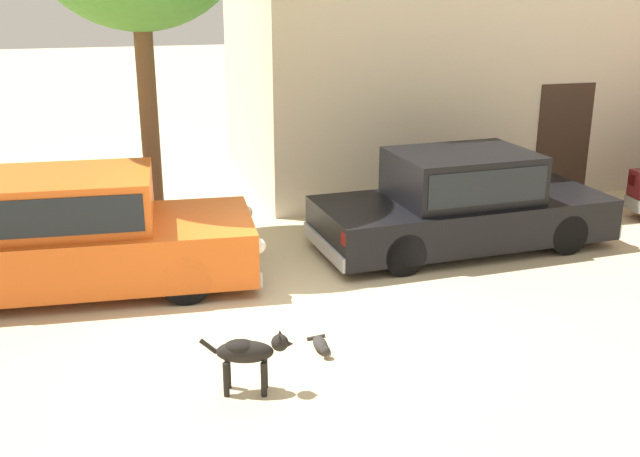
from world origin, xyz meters
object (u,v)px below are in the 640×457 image
at_px(parked_sedan_second, 462,201).
at_px(stray_cat, 321,345).
at_px(parked_sedan_nearest, 74,233).
at_px(stray_dog_spotted, 249,352).

bearing_deg(parked_sedan_second, stray_cat, -140.58).
bearing_deg(stray_cat, parked_sedan_second, 132.87).
height_order(parked_sedan_nearest, stray_cat, parked_sedan_nearest).
distance_m(parked_sedan_second, stray_dog_spotted, 5.14).
bearing_deg(stray_dog_spotted, stray_cat, 50.29).
bearing_deg(parked_sedan_nearest, stray_dog_spotted, -58.42).
bearing_deg(parked_sedan_nearest, stray_cat, -41.03).
xyz_separation_m(parked_sedan_nearest, parked_sedan_second, (5.57, 0.10, -0.03)).
xyz_separation_m(parked_sedan_second, stray_cat, (-2.96, -2.72, -0.65)).
bearing_deg(parked_sedan_second, parked_sedan_nearest, 177.86).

